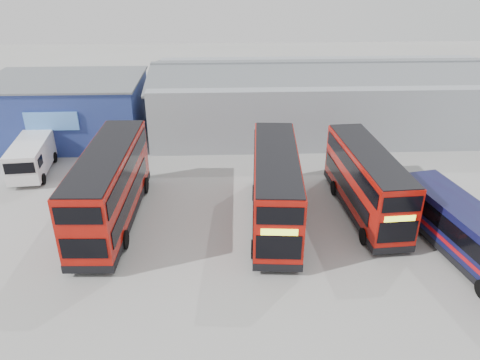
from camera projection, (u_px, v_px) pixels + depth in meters
ground_plane at (250, 264)px, 24.10m from camera, size 120.00×120.00×0.00m
office_block at (68, 109)px, 38.48m from camera, size 12.30×8.32×5.12m
maintenance_shed at (328, 99)px, 41.02m from camera, size 30.50×12.00×5.89m
double_decker_left at (110, 188)px, 26.76m from camera, size 2.99×10.74×4.50m
double_decker_centre at (275, 189)px, 26.79m from camera, size 3.26×10.51×4.38m
double_decker_right at (366, 183)px, 27.87m from camera, size 2.96×9.68×4.04m
single_decker_blue at (469, 237)px, 23.91m from camera, size 4.21×10.34×2.74m
panel_van at (31, 157)px, 33.02m from camera, size 2.73×5.59×2.36m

